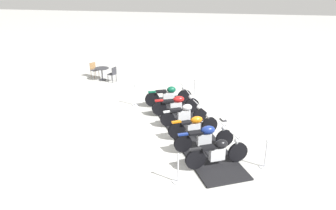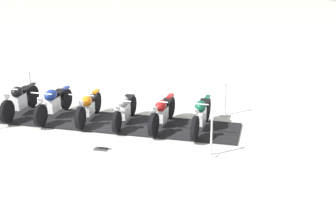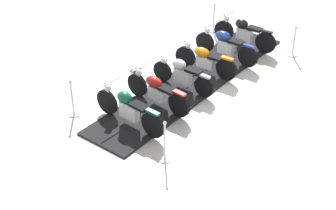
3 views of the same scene
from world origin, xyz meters
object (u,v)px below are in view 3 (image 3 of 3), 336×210
motorcycle_black (244,32)px  stanchion_left_rear (165,148)px  motorcycle_chrome (182,74)px  motorcycle_navy (225,44)px  motorcycle_maroon (157,90)px  motorcycle_forest (128,108)px  stanchion_right_front (213,23)px  info_placard (136,68)px  motorcycle_copper (205,59)px  stanchion_right_rear (73,104)px  stanchion_left_front (293,47)px

motorcycle_black → stanchion_left_rear: 6.43m
stanchion_left_rear → motorcycle_chrome: bearing=-35.2°
motorcycle_navy → stanchion_left_rear: (-3.61, 3.91, -0.22)m
motorcycle_maroon → motorcycle_navy: bearing=-85.5°
motorcycle_forest → stanchion_right_front: motorcycle_forest is taller
motorcycle_forest → info_placard: 3.00m
motorcycle_copper → motorcycle_chrome: size_ratio=0.99×
stanchion_right_front → stanchion_right_rear: size_ratio=0.98×
motorcycle_copper → motorcycle_chrome: bearing=86.9°
motorcycle_navy → stanchion_right_front: size_ratio=2.07×
motorcycle_navy → motorcycle_copper: bearing=91.9°
stanchion_right_front → stanchion_left_rear: stanchion_left_rear is taller
motorcycle_maroon → info_placard: (2.15, -0.31, -0.46)m
stanchion_left_front → info_placard: 5.15m
motorcycle_black → motorcycle_forest: 5.72m
motorcycle_chrome → stanchion_right_rear: size_ratio=1.82×
motorcycle_chrome → motorcycle_forest: (-0.99, 2.06, 0.03)m
motorcycle_black → motorcycle_copper: size_ratio=1.09×
motorcycle_black → motorcycle_chrome: motorcycle_black is taller
motorcycle_forest → stanchion_left_rear: stanchion_left_rear is taller
motorcycle_forest → stanchion_left_front: size_ratio=2.12×
motorcycle_chrome → motorcycle_maroon: bearing=90.0°
motorcycle_chrome → stanchion_right_front: size_ratio=1.86×
motorcycle_copper → motorcycle_chrome: 1.14m
stanchion_left_front → motorcycle_chrome: bearing=93.8°
motorcycle_black → motorcycle_copper: bearing=88.6°
motorcycle_copper → stanchion_left_front: size_ratio=1.84×
motorcycle_copper → stanchion_right_rear: stanchion_right_rear is taller
motorcycle_chrome → motorcycle_maroon: (-0.50, 1.03, -0.00)m
stanchion_left_rear → stanchion_right_rear: size_ratio=1.03×
motorcycle_chrome → motorcycle_black: bearing=-90.3°
motorcycle_navy → stanchion_right_front: 2.24m
motorcycle_navy → stanchion_left_rear: size_ratio=1.97×
stanchion_right_front → stanchion_left_rear: 7.40m
motorcycle_maroon → info_placard: size_ratio=5.10×
motorcycle_chrome → info_placard: (1.66, 0.72, -0.46)m
motorcycle_maroon → stanchion_left_front: (0.78, -5.26, -0.21)m
motorcycle_chrome → stanchion_left_rear: stanchion_left_rear is taller
motorcycle_navy → motorcycle_black: bearing=-88.8°
motorcycle_black → stanchion_left_rear: (-4.10, 4.95, -0.22)m
motorcycle_forest → motorcycle_maroon: bearing=-87.2°
motorcycle_copper → stanchion_left_rear: bearing=108.6°
motorcycle_navy → motorcycle_copper: size_ratio=1.12×
info_placard → stanchion_left_front: bearing=-41.0°
stanchion_left_rear → info_placard: 4.43m
motorcycle_forest → stanchion_right_rear: bearing=21.6°
motorcycle_maroon → info_placard: motorcycle_maroon is taller
motorcycle_chrome → stanchion_right_front: stanchion_right_front is taller
motorcycle_black → info_placard: motorcycle_black is taller
motorcycle_navy → motorcycle_chrome: size_ratio=1.11×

